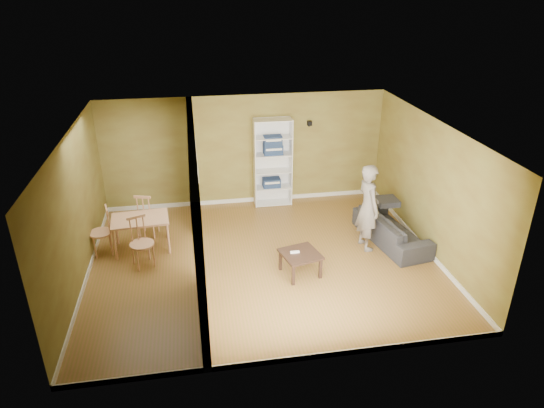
# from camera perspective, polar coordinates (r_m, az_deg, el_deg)

# --- Properties ---
(room_shell) EXTENTS (6.50, 6.50, 6.50)m
(room_shell) POSITION_cam_1_polar(r_m,az_deg,el_deg) (8.77, -1.07, 0.54)
(room_shell) COLOR #8F5D34
(room_shell) RESTS_ON ground
(partition) EXTENTS (0.22, 5.50, 2.60)m
(partition) POSITION_cam_1_polar(r_m,az_deg,el_deg) (8.69, -8.91, -0.02)
(partition) COLOR olive
(partition) RESTS_ON ground
(wall_speaker) EXTENTS (0.10, 0.10, 0.10)m
(wall_speaker) POSITION_cam_1_polar(r_m,az_deg,el_deg) (11.33, 4.44, 9.45)
(wall_speaker) COLOR black
(wall_speaker) RESTS_ON room_shell
(sofa) EXTENTS (2.08, 1.16, 0.75)m
(sofa) POSITION_cam_1_polar(r_m,az_deg,el_deg) (10.16, 13.95, -2.44)
(sofa) COLOR #29292A
(sofa) RESTS_ON ground
(person) EXTENTS (0.81, 0.67, 2.07)m
(person) POSITION_cam_1_polar(r_m,az_deg,el_deg) (9.56, 11.31, 0.44)
(person) COLOR slate
(person) RESTS_ON ground
(bookshelf) EXTENTS (0.88, 0.38, 2.08)m
(bookshelf) POSITION_cam_1_polar(r_m,az_deg,el_deg) (11.34, 0.04, 4.98)
(bookshelf) COLOR white
(bookshelf) RESTS_ON ground
(paper_box_navy_a) EXTENTS (0.41, 0.27, 0.21)m
(paper_box_navy_a) POSITION_cam_1_polar(r_m,az_deg,el_deg) (11.47, -0.07, 2.55)
(paper_box_navy_a) COLOR #0F1755
(paper_box_navy_a) RESTS_ON bookshelf
(paper_box_navy_b) EXTENTS (0.43, 0.28, 0.22)m
(paper_box_navy_b) POSITION_cam_1_polar(r_m,az_deg,el_deg) (11.19, 0.12, 6.45)
(paper_box_navy_b) COLOR navy
(paper_box_navy_b) RESTS_ON bookshelf
(paper_box_navy_c) EXTENTS (0.41, 0.27, 0.21)m
(paper_box_navy_c) POSITION_cam_1_polar(r_m,az_deg,el_deg) (11.12, 0.09, 7.44)
(paper_box_navy_c) COLOR navy
(paper_box_navy_c) RESTS_ON bookshelf
(coffee_table) EXTENTS (0.65, 0.65, 0.43)m
(coffee_table) POSITION_cam_1_polar(r_m,az_deg,el_deg) (8.83, 3.36, -6.16)
(coffee_table) COLOR #372117
(coffee_table) RESTS_ON ground
(game_controller) EXTENTS (0.17, 0.04, 0.03)m
(game_controller) POSITION_cam_1_polar(r_m,az_deg,el_deg) (8.79, 2.70, -5.66)
(game_controller) COLOR white
(game_controller) RESTS_ON coffee_table
(dining_table) EXTENTS (1.09, 0.73, 0.68)m
(dining_table) POSITION_cam_1_polar(r_m,az_deg,el_deg) (9.85, -15.24, -2.02)
(dining_table) COLOR #E29F74
(dining_table) RESTS_ON ground
(chair_left) EXTENTS (0.54, 0.54, 0.98)m
(chair_left) POSITION_cam_1_polar(r_m,az_deg,el_deg) (9.96, -19.53, -3.06)
(chair_left) COLOR tan
(chair_left) RESTS_ON ground
(chair_near) EXTENTS (0.59, 0.59, 0.98)m
(chair_near) POSITION_cam_1_polar(r_m,az_deg,el_deg) (9.31, -15.08, -4.43)
(chair_near) COLOR tan
(chair_near) RESTS_ON ground
(chair_far) EXTENTS (0.55, 0.55, 0.98)m
(chair_far) POSITION_cam_1_polar(r_m,az_deg,el_deg) (10.40, -14.46, -1.12)
(chair_far) COLOR tan
(chair_far) RESTS_ON ground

